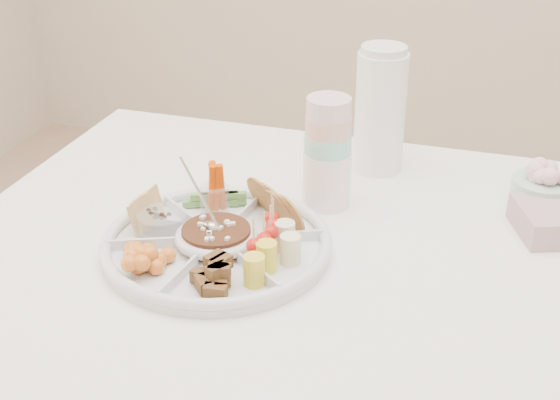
% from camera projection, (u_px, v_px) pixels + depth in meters
% --- Properties ---
extents(party_tray, '(0.50, 0.50, 0.04)m').
position_uv_depth(party_tray, '(217.00, 241.00, 1.30)').
color(party_tray, silver).
rests_on(party_tray, dining_table).
extents(bean_dip, '(0.15, 0.15, 0.04)m').
position_uv_depth(bean_dip, '(216.00, 237.00, 1.30)').
color(bean_dip, black).
rests_on(bean_dip, party_tray).
extents(tortillas, '(0.13, 0.13, 0.06)m').
position_uv_depth(tortillas, '(280.00, 208.00, 1.36)').
color(tortillas, '#A26530').
rests_on(tortillas, party_tray).
extents(carrot_cucumber, '(0.13, 0.13, 0.09)m').
position_uv_depth(carrot_cucumber, '(214.00, 184.00, 1.40)').
color(carrot_cucumber, '#DA4500').
rests_on(carrot_cucumber, party_tray).
extents(pita_raisins, '(0.16, 0.16, 0.07)m').
position_uv_depth(pita_raisins, '(150.00, 214.00, 1.34)').
color(pita_raisins, tan).
rests_on(pita_raisins, party_tray).
extents(cherries, '(0.16, 0.16, 0.05)m').
position_uv_depth(cherries, '(146.00, 258.00, 1.23)').
color(cherries, '#F7A220').
rests_on(cherries, party_tray).
extents(granola_chunks, '(0.12, 0.12, 0.04)m').
position_uv_depth(granola_chunks, '(218.00, 276.00, 1.18)').
color(granola_chunks, brown).
rests_on(granola_chunks, party_tray).
extents(banana_tomato, '(0.14, 0.14, 0.09)m').
position_uv_depth(banana_tomato, '(288.00, 238.00, 1.24)').
color(banana_tomato, '#FFEB6C').
rests_on(banana_tomato, party_tray).
extents(cup_stack, '(0.11, 0.11, 0.25)m').
position_uv_depth(cup_stack, '(328.00, 144.00, 1.41)').
color(cup_stack, '#ADC4A9').
rests_on(cup_stack, dining_table).
extents(thermos, '(0.10, 0.10, 0.26)m').
position_uv_depth(thermos, '(380.00, 108.00, 1.55)').
color(thermos, white).
rests_on(thermos, dining_table).
extents(flower_bowl, '(0.13, 0.13, 0.09)m').
position_uv_depth(flower_bowl, '(544.00, 187.00, 1.43)').
color(flower_bowl, '#8BC3A3').
rests_on(flower_bowl, dining_table).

